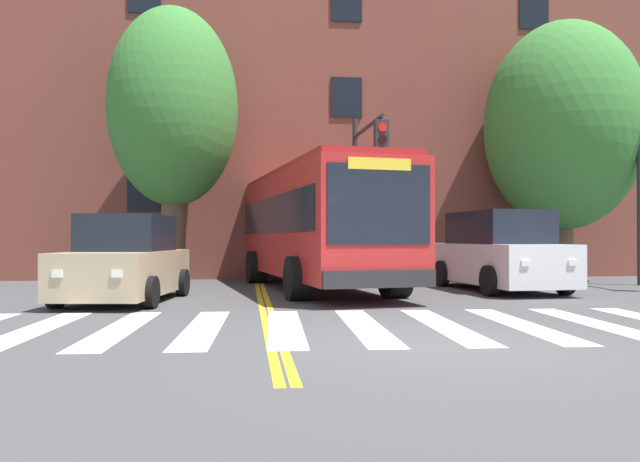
{
  "coord_description": "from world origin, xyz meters",
  "views": [
    {
      "loc": [
        -2.57,
        -7.96,
        1.44
      ],
      "look_at": [
        -0.6,
        8.66,
        1.61
      ],
      "focal_mm": 35.0,
      "sensor_mm": 36.0,
      "label": 1
    }
  ],
  "objects_px": {
    "city_bus": "(312,224)",
    "street_tree_curbside_large": "(563,126)",
    "car_tan_near_lane": "(126,262)",
    "traffic_light_overhead": "(366,170)",
    "street_tree_curbside_small": "(174,109)",
    "car_white_far_lane": "(498,253)"
  },
  "relations": [
    {
      "from": "city_bus",
      "to": "street_tree_curbside_large",
      "type": "xyz_separation_m",
      "value": [
        8.64,
        2.06,
        3.34
      ]
    },
    {
      "from": "car_tan_near_lane",
      "to": "traffic_light_overhead",
      "type": "relative_size",
      "value": 0.9
    },
    {
      "from": "city_bus",
      "to": "street_tree_curbside_small",
      "type": "xyz_separation_m",
      "value": [
        -4.08,
        1.81,
        3.56
      ]
    },
    {
      "from": "car_tan_near_lane",
      "to": "street_tree_curbside_small",
      "type": "xyz_separation_m",
      "value": [
        0.48,
        4.97,
        4.5
      ]
    },
    {
      "from": "car_tan_near_lane",
      "to": "traffic_light_overhead",
      "type": "xyz_separation_m",
      "value": [
        6.04,
        2.86,
        2.47
      ]
    },
    {
      "from": "car_tan_near_lane",
      "to": "street_tree_curbside_large",
      "type": "height_order",
      "value": "street_tree_curbside_large"
    },
    {
      "from": "car_tan_near_lane",
      "to": "car_white_far_lane",
      "type": "height_order",
      "value": "car_white_far_lane"
    },
    {
      "from": "car_tan_near_lane",
      "to": "street_tree_curbside_small",
      "type": "distance_m",
      "value": 6.72
    },
    {
      "from": "car_tan_near_lane",
      "to": "street_tree_curbside_small",
      "type": "height_order",
      "value": "street_tree_curbside_small"
    },
    {
      "from": "street_tree_curbside_large",
      "to": "car_white_far_lane",
      "type": "bearing_deg",
      "value": -137.58
    },
    {
      "from": "city_bus",
      "to": "street_tree_curbside_small",
      "type": "bearing_deg",
      "value": 156.09
    },
    {
      "from": "traffic_light_overhead",
      "to": "street_tree_curbside_large",
      "type": "bearing_deg",
      "value": 18.28
    },
    {
      "from": "car_white_far_lane",
      "to": "street_tree_curbside_small",
      "type": "xyz_separation_m",
      "value": [
        -9.04,
        3.11,
        4.35
      ]
    },
    {
      "from": "traffic_light_overhead",
      "to": "street_tree_curbside_small",
      "type": "distance_m",
      "value": 6.28
    },
    {
      "from": "car_tan_near_lane",
      "to": "street_tree_curbside_large",
      "type": "relative_size",
      "value": 0.53
    },
    {
      "from": "traffic_light_overhead",
      "to": "street_tree_curbside_large",
      "type": "distance_m",
      "value": 7.75
    },
    {
      "from": "city_bus",
      "to": "traffic_light_overhead",
      "type": "distance_m",
      "value": 2.15
    },
    {
      "from": "city_bus",
      "to": "street_tree_curbside_small",
      "type": "distance_m",
      "value": 5.7
    },
    {
      "from": "street_tree_curbside_small",
      "to": "city_bus",
      "type": "bearing_deg",
      "value": -23.91
    },
    {
      "from": "car_tan_near_lane",
      "to": "street_tree_curbside_large",
      "type": "distance_m",
      "value": 14.82
    },
    {
      "from": "city_bus",
      "to": "street_tree_curbside_large",
      "type": "bearing_deg",
      "value": 13.42
    },
    {
      "from": "city_bus",
      "to": "street_tree_curbside_small",
      "type": "relative_size",
      "value": 1.29
    }
  ]
}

